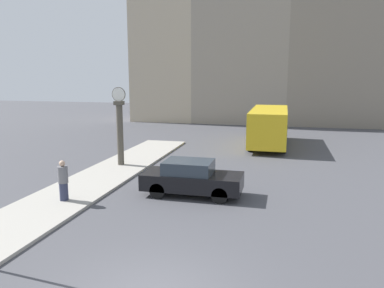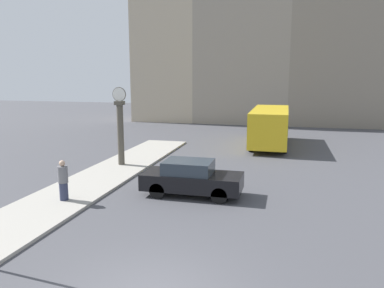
{
  "view_description": "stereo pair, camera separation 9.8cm",
  "coord_description": "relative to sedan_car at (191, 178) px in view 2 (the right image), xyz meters",
  "views": [
    {
      "loc": [
        2.87,
        -7.49,
        5.09
      ],
      "look_at": [
        -1.14,
        8.75,
        2.05
      ],
      "focal_mm": 35.0,
      "sensor_mm": 36.0,
      "label": 1
    },
    {
      "loc": [
        2.96,
        -7.47,
        5.09
      ],
      "look_at": [
        -1.14,
        8.75,
        2.05
      ],
      "focal_mm": 35.0,
      "sensor_mm": 36.0,
      "label": 2
    }
  ],
  "objects": [
    {
      "name": "bus_distant",
      "position": [
        2.72,
        12.76,
        0.8
      ],
      "size": [
        2.56,
        8.18,
        2.72
      ],
      "color": "gold",
      "rests_on": "ground_plane"
    },
    {
      "name": "sedan_car",
      "position": [
        0.0,
        0.0,
        0.0
      ],
      "size": [
        4.27,
        1.78,
        1.52
      ],
      "color": "black",
      "rests_on": "ground_plane"
    },
    {
      "name": "building_row",
      "position": [
        1.0,
        26.52,
        8.24
      ],
      "size": [
        28.04,
        5.0,
        19.14
      ],
      "color": "#B7A88E",
      "rests_on": "ground_plane"
    },
    {
      "name": "sidewalk_corner",
      "position": [
        -5.08,
        1.34,
        -0.71
      ],
      "size": [
        3.03,
        21.94,
        0.11
      ],
      "primitive_type": "cube",
      "color": "#A39E93",
      "rests_on": "ground_plane"
    },
    {
      "name": "pedestrian_grey_jacket",
      "position": [
        -4.79,
        -2.22,
        0.16
      ],
      "size": [
        0.4,
        0.4,
        1.65
      ],
      "color": "#2D334C",
      "rests_on": "sidewalk_corner"
    },
    {
      "name": "street_clock",
      "position": [
        -5.17,
        4.11,
        1.44
      ],
      "size": [
        0.8,
        0.47,
        4.38
      ],
      "color": "#4C473D",
      "rests_on": "sidewalk_corner"
    }
  ]
}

